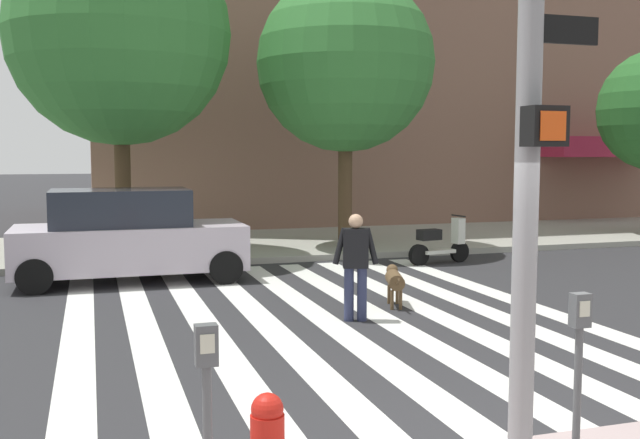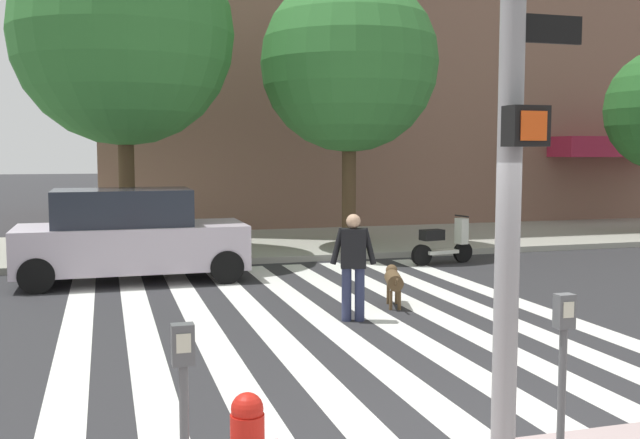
{
  "view_description": "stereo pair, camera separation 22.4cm",
  "coord_description": "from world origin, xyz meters",
  "views": [
    {
      "loc": [
        -3.42,
        -5.23,
        2.57
      ],
      "look_at": [
        0.51,
        7.26,
        1.36
      ],
      "focal_mm": 41.0,
      "sensor_mm": 36.0,
      "label": 1
    },
    {
      "loc": [
        -3.2,
        -5.29,
        2.57
      ],
      "look_at": [
        0.51,
        7.26,
        1.36
      ],
      "focal_mm": 41.0,
      "sensor_mm": 36.0,
      "label": 2
    }
  ],
  "objects": [
    {
      "name": "ground_plane",
      "position": [
        0.0,
        5.52,
        0.0
      ],
      "size": [
        160.0,
        160.0,
        0.0
      ],
      "primitive_type": "plane",
      "color": "#2B2B2D"
    },
    {
      "name": "sidewalk_far",
      "position": [
        0.0,
        14.04,
        0.07
      ],
      "size": [
        80.0,
        6.0,
        0.15
      ],
      "primitive_type": "cube",
      "color": "gray",
      "rests_on": "ground_plane"
    },
    {
      "name": "crosswalk_stripes",
      "position": [
        -0.05,
        5.52,
        0.0
      ],
      "size": [
        7.65,
        10.44,
        0.01
      ],
      "color": "silver",
      "rests_on": "ground_plane"
    },
    {
      "name": "traffic_light_pole",
      "position": [
        -0.41,
        -0.7,
        3.52
      ],
      "size": [
        0.74,
        0.46,
        5.8
      ],
      "color": "gray",
      "rests_on": "sidewalk_near"
    },
    {
      "name": "parking_meter_curbside",
      "position": [
        0.1,
        -0.63,
        1.03
      ],
      "size": [
        0.14,
        0.11,
        1.36
      ],
      "color": "#515456",
      "rests_on": "sidewalk_near"
    },
    {
      "name": "parking_meter_third_along",
      "position": [
        -2.76,
        -0.79,
        1.03
      ],
      "size": [
        0.14,
        0.11,
        1.36
      ],
      "color": "#515456",
      "rests_on": "sidewalk_near"
    },
    {
      "name": "parked_car_behind_first",
      "position": [
        -2.74,
        9.64,
        0.9
      ],
      "size": [
        4.45,
        1.98,
        1.84
      ],
      "color": "#C0B2C1",
      "rests_on": "ground_plane"
    },
    {
      "name": "parked_scooter",
      "position": [
        4.23,
        9.86,
        0.48
      ],
      "size": [
        1.63,
        0.58,
        1.11
      ],
      "color": "black",
      "rests_on": "ground_plane"
    },
    {
      "name": "street_tree_nearest",
      "position": [
        -2.69,
        12.57,
        5.28
      ],
      "size": [
        5.15,
        5.15,
        7.72
      ],
      "color": "#4C3823",
      "rests_on": "sidewalk_far"
    },
    {
      "name": "street_tree_middle",
      "position": [
        2.81,
        12.43,
        4.8
      ],
      "size": [
        4.5,
        4.5,
        6.91
      ],
      "color": "#4C3823",
      "rests_on": "sidewalk_far"
    },
    {
      "name": "pedestrian_dog_walker",
      "position": [
        0.39,
        5.08,
        0.93
      ],
      "size": [
        0.7,
        0.34,
        1.64
      ],
      "color": "#282D4C",
      "rests_on": "ground_plane"
    },
    {
      "name": "dog_on_leash",
      "position": [
        1.39,
        5.89,
        0.44
      ],
      "size": [
        0.47,
        1.07,
        0.65
      ],
      "color": "brown",
      "rests_on": "ground_plane"
    }
  ]
}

